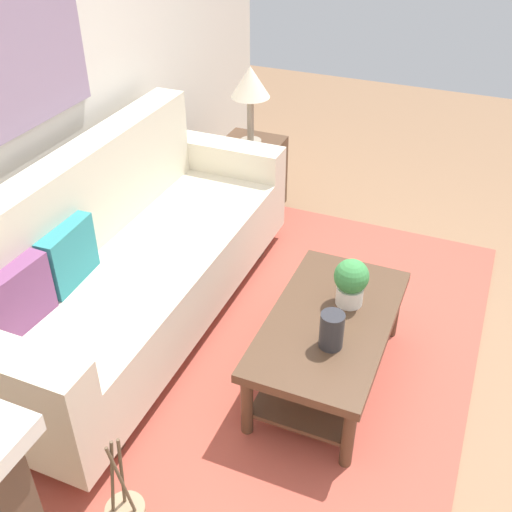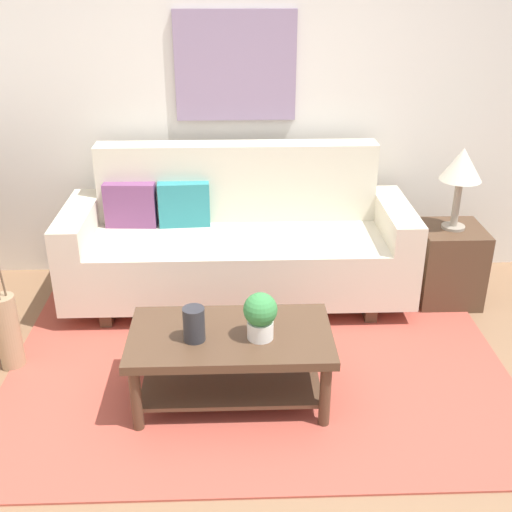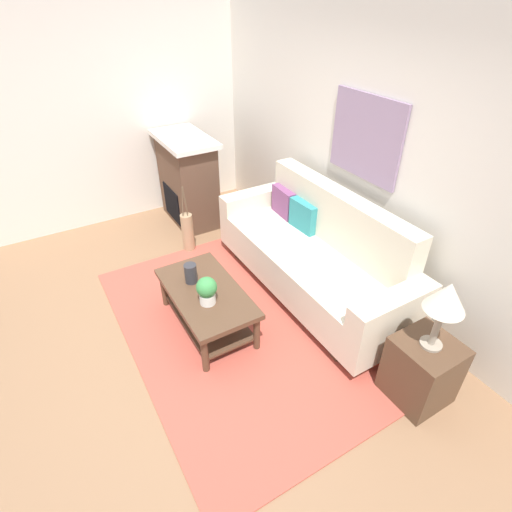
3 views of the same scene
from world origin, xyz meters
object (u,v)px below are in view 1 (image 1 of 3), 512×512
Objects in this scene: couch at (133,261)px; side_table at (251,176)px; coffee_table at (329,336)px; potted_plant_tabletop at (351,281)px; framed_painting at (26,50)px; throw_pillow_plum at (16,297)px; tabletop_vase at (332,330)px; table_lamp at (250,85)px; throw_pillow_teal at (67,255)px.

couch is 4.27× the size of side_table.
coffee_table is 0.30m from potted_plant_tabletop.
coffee_table is at bearing -91.83° from framed_painting.
throw_pillow_plum is 1.48m from tabletop_vase.
potted_plant_tabletop reaches higher than tabletop_vase.
framed_painting is at bearing 81.98° from tabletop_vase.
throw_pillow_teal is at bearing 173.32° from table_lamp.
side_table is at bearing 0.00° from table_lamp.
table_lamp is at bearing 35.31° from coffee_table.
throw_pillow_plum is at bearing 174.43° from table_lamp.
table_lamp reaches higher than side_table.
framed_painting is (0.05, 1.66, 1.26)m from coffee_table.
coffee_table is 2.02m from table_lamp.
table_lamp is 0.67× the size of framed_painting.
framed_painting reaches higher than tabletop_vase.
framed_painting reaches higher than coffee_table.
tabletop_vase is (-0.24, -1.25, 0.09)m from couch.
tabletop_vase is at bearing -84.31° from throw_pillow_teal.
throw_pillow_plum is (-0.76, 0.12, 0.25)m from couch.
side_table is at bearing 35.31° from coffee_table.
throw_pillow_plum is at bearing 174.43° from side_table.
couch is 6.64× the size of throw_pillow_teal.
coffee_table is at bearing 162.10° from potted_plant_tabletop.
coffee_table is at bearing -144.69° from side_table.
potted_plant_tabletop is (0.86, -1.37, -0.11)m from throw_pillow_plum.
table_lamp is at bearing -3.64° from couch.
potted_plant_tabletop is (0.48, -1.37, -0.11)m from throw_pillow_teal.
table_lamp reaches higher than couch.
table_lamp is (1.50, -0.10, 0.56)m from couch.
throw_pillow_plum reaches higher than tabletop_vase.
throw_pillow_teal is 0.63× the size of table_lamp.
couch is at bearing -18.22° from throw_pillow_teal.
couch is at bearing 79.05° from tabletop_vase.
throw_pillow_teal is 0.33× the size of coffee_table.
tabletop_vase is at bearing -100.95° from couch.
throw_pillow_plum is 2.29m from table_lamp.
couch is 1.20m from coffee_table.
throw_pillow_plum is 1.62m from potted_plant_tabletop.
tabletop_vase is 0.33× the size of table_lamp.
potted_plant_tabletop is 0.46× the size of table_lamp.
throw_pillow_teal is 1.37× the size of potted_plant_tabletop.
potted_plant_tabletop is 0.47× the size of side_table.
throw_pillow_teal reaches higher than coffee_table.
tabletop_vase reaches higher than side_table.
table_lamp is (1.39, 1.15, 0.42)m from potted_plant_tabletop.
tabletop_vase is (0.52, -1.37, -0.16)m from throw_pillow_plum.
couch is 4.20× the size of table_lamp.
tabletop_vase is at bearing -98.02° from framed_painting.
framed_painting is at bearing 90.00° from couch.
side_table is (1.39, 1.15, -0.29)m from potted_plant_tabletop.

